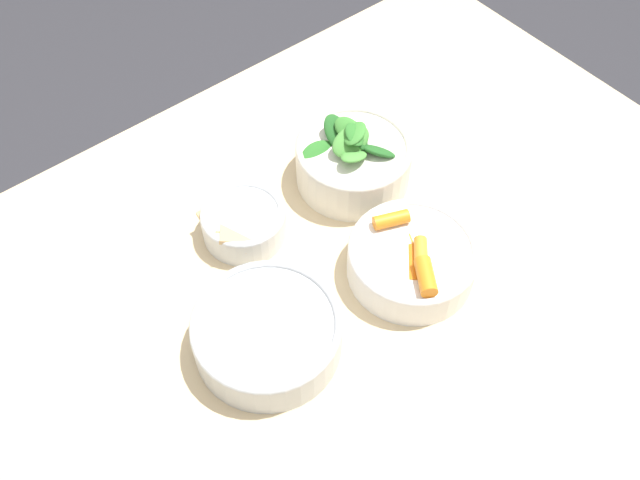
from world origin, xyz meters
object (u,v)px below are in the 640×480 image
(bowl_carrots, at_px, (412,259))
(bowl_greens, at_px, (353,160))
(bowl_cookies, at_px, (243,222))
(bowl_beans_hotdog, at_px, (268,334))

(bowl_carrots, xyz_separation_m, bowl_greens, (-0.05, -0.18, 0.01))
(bowl_carrots, xyz_separation_m, bowl_cookies, (0.13, -0.19, -0.00))
(bowl_carrots, relative_size, bowl_greens, 1.02)
(bowl_greens, xyz_separation_m, bowl_beans_hotdog, (0.26, 0.15, -0.01))
(bowl_beans_hotdog, bearing_deg, bowl_carrots, 172.14)
(bowl_cookies, bearing_deg, bowl_greens, 175.28)
(bowl_carrots, height_order, bowl_cookies, bowl_carrots)
(bowl_greens, height_order, bowl_beans_hotdog, bowl_greens)
(bowl_carrots, height_order, bowl_greens, bowl_greens)
(bowl_greens, bearing_deg, bowl_beans_hotdog, 29.46)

